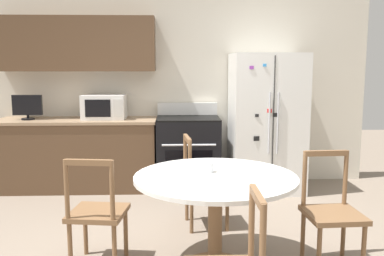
% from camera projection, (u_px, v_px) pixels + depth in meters
% --- Properties ---
extents(back_wall, '(5.20, 0.44, 2.60)m').
position_uv_depth(back_wall, '(150.00, 76.00, 5.65)').
color(back_wall, silver).
rests_on(back_wall, ground_plane).
extents(kitchen_counter, '(2.00, 0.64, 0.90)m').
position_uv_depth(kitchen_counter, '(78.00, 154.00, 5.46)').
color(kitchen_counter, brown).
rests_on(kitchen_counter, ground_plane).
extents(refrigerator, '(0.88, 0.81, 1.72)m').
position_uv_depth(refrigerator, '(266.00, 122.00, 5.40)').
color(refrigerator, white).
rests_on(refrigerator, ground_plane).
extents(oven_range, '(0.79, 0.68, 1.08)m').
position_uv_depth(oven_range, '(188.00, 152.00, 5.49)').
color(oven_range, black).
rests_on(oven_range, ground_plane).
extents(microwave, '(0.54, 0.39, 0.31)m').
position_uv_depth(microwave, '(104.00, 107.00, 5.43)').
color(microwave, white).
rests_on(microwave, kitchen_counter).
extents(countertop_tv, '(0.36, 0.16, 0.31)m').
position_uv_depth(countertop_tv, '(27.00, 106.00, 5.32)').
color(countertop_tv, black).
rests_on(countertop_tv, kitchen_counter).
extents(dining_table, '(1.24, 1.24, 0.75)m').
position_uv_depth(dining_table, '(215.00, 193.00, 3.25)').
color(dining_table, white).
rests_on(dining_table, ground_plane).
extents(dining_chair_left, '(0.47, 0.47, 0.90)m').
position_uv_depth(dining_chair_left, '(97.00, 213.00, 3.34)').
color(dining_chair_left, brown).
rests_on(dining_chair_left, ground_plane).
extents(dining_chair_right, '(0.44, 0.44, 0.90)m').
position_uv_depth(dining_chair_right, '(332.00, 213.00, 3.35)').
color(dining_chair_right, brown).
rests_on(dining_chair_right, ground_plane).
extents(dining_chair_far, '(0.46, 0.46, 0.90)m').
position_uv_depth(dining_chair_far, '(203.00, 183.00, 4.19)').
color(dining_chair_far, brown).
rests_on(dining_chair_far, ground_plane).
extents(candle_glass, '(0.08, 0.08, 0.08)m').
position_uv_depth(candle_glass, '(209.00, 168.00, 3.33)').
color(candle_glass, silver).
rests_on(candle_glass, dining_table).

